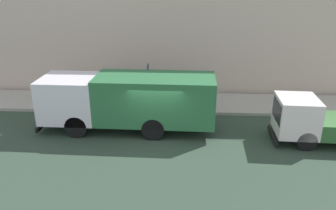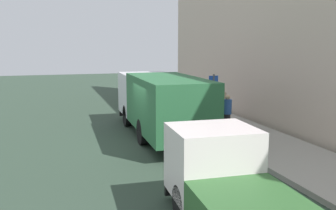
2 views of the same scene
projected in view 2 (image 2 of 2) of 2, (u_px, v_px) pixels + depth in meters
ground at (146, 145)px, 15.25m from camera, size 80.00×80.00×0.00m
sidewalk at (245, 135)px, 16.61m from camera, size 3.30×30.00×0.18m
building_facade at (293, 8)px, 16.33m from camera, size 0.50×30.00×11.49m
large_utility_truck at (160, 101)px, 16.67m from camera, size 2.68×8.65×2.79m
small_flatbed_truck at (236, 193)px, 7.75m from camera, size 2.26×5.74×2.14m
pedestrian_walking at (222, 103)px, 19.63m from camera, size 0.51×0.51×1.66m
pedestrian_standing at (227, 112)px, 16.94m from camera, size 0.53×0.53×1.69m
pedestrian_third at (222, 103)px, 19.45m from camera, size 0.48×0.48×1.70m
street_sign_post at (213, 98)px, 16.62m from camera, size 0.44×0.08×2.65m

